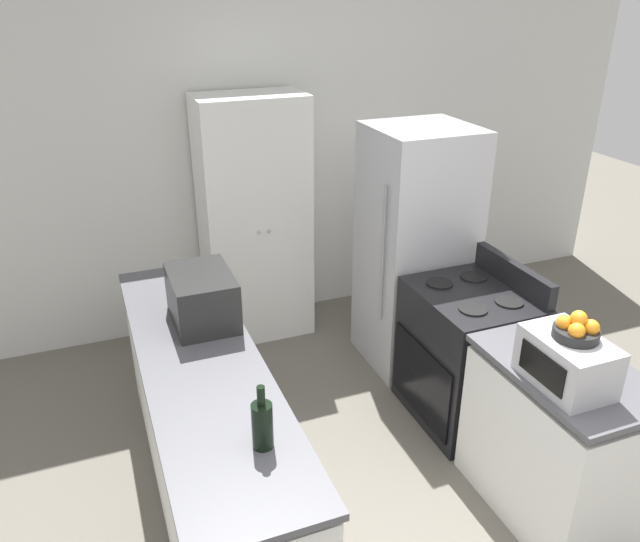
{
  "coord_description": "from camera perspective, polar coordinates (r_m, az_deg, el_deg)",
  "views": [
    {
      "loc": [
        -1.27,
        -1.43,
        2.67
      ],
      "look_at": [
        0.0,
        1.82,
        1.05
      ],
      "focal_mm": 35.0,
      "sensor_mm": 36.0,
      "label": 1
    }
  ],
  "objects": [
    {
      "name": "stove",
      "position": [
        4.2,
        13.22,
        -7.44
      ],
      "size": [
        0.66,
        0.78,
        1.07
      ],
      "color": "black",
      "rests_on": "ground_plane"
    },
    {
      "name": "refrigerator",
      "position": [
        4.59,
        8.73,
        1.92
      ],
      "size": [
        0.72,
        0.68,
        1.79
      ],
      "color": "#B7B7BC",
      "rests_on": "ground_plane"
    },
    {
      "name": "fruit_bowl",
      "position": [
        3.13,
        22.42,
        -4.88
      ],
      "size": [
        0.21,
        0.21,
        0.14
      ],
      "color": "black",
      "rests_on": "toaster_oven"
    },
    {
      "name": "counter_left",
      "position": [
        3.56,
        -10.25,
        -14.35
      ],
      "size": [
        0.6,
        2.43,
        0.91
      ],
      "color": "silver",
      "rests_on": "ground_plane"
    },
    {
      "name": "counter_right",
      "position": [
        3.67,
        20.64,
        -14.42
      ],
      "size": [
        0.6,
        0.93,
        0.91
      ],
      "color": "silver",
      "rests_on": "ground_plane"
    },
    {
      "name": "wall_back",
      "position": [
        5.11,
        -6.28,
        9.26
      ],
      "size": [
        7.0,
        0.06,
        2.6
      ],
      "color": "silver",
      "rests_on": "ground_plane"
    },
    {
      "name": "pantry_cabinet",
      "position": [
        4.92,
        -6.01,
        4.6
      ],
      "size": [
        0.82,
        0.51,
        1.94
      ],
      "color": "white",
      "rests_on": "ground_plane"
    },
    {
      "name": "toaster_oven",
      "position": [
        3.2,
        21.64,
        -7.7
      ],
      "size": [
        0.3,
        0.43,
        0.25
      ],
      "color": "#B2B2B7",
      "rests_on": "counter_right"
    },
    {
      "name": "microwave",
      "position": [
        3.56,
        -10.7,
        -2.39
      ],
      "size": [
        0.35,
        0.48,
        0.29
      ],
      "color": "black",
      "rests_on": "counter_left"
    },
    {
      "name": "wine_bottle",
      "position": [
        2.64,
        -5.3,
        -13.76
      ],
      "size": [
        0.09,
        0.09,
        0.3
      ],
      "color": "black",
      "rests_on": "counter_left"
    }
  ]
}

